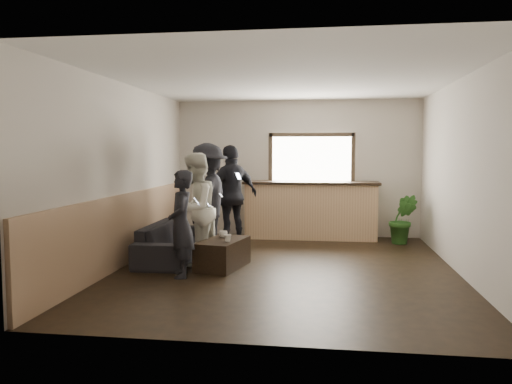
# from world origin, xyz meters

# --- Properties ---
(ground) EXTENTS (5.00, 6.00, 0.01)m
(ground) POSITION_xyz_m (0.00, 0.00, 0.00)
(ground) COLOR black
(room_shell) EXTENTS (5.01, 6.01, 2.80)m
(room_shell) POSITION_xyz_m (-0.74, 0.00, 1.47)
(room_shell) COLOR silver
(room_shell) RESTS_ON ground
(bar_counter) EXTENTS (2.70, 0.68, 2.13)m
(bar_counter) POSITION_xyz_m (0.30, 2.70, 0.64)
(bar_counter) COLOR tan
(bar_counter) RESTS_ON ground
(sofa) EXTENTS (0.80, 2.00, 0.58)m
(sofa) POSITION_xyz_m (-1.84, 0.42, 0.29)
(sofa) COLOR black
(sofa) RESTS_ON ground
(coffee_table) EXTENTS (0.73, 1.06, 0.43)m
(coffee_table) POSITION_xyz_m (-0.93, -0.08, 0.21)
(coffee_table) COLOR black
(coffee_table) RESTS_ON ground
(cup_a) EXTENTS (0.18, 0.18, 0.10)m
(cup_a) POSITION_xyz_m (-0.96, 0.11, 0.48)
(cup_a) COLOR silver
(cup_a) RESTS_ON coffee_table
(cup_b) EXTENTS (0.14, 0.14, 0.10)m
(cup_b) POSITION_xyz_m (-0.83, -0.22, 0.48)
(cup_b) COLOR silver
(cup_b) RESTS_ON coffee_table
(potted_plant) EXTENTS (0.57, 0.49, 0.95)m
(potted_plant) POSITION_xyz_m (2.05, 2.30, 0.47)
(potted_plant) COLOR #2D6623
(potted_plant) RESTS_ON ground
(person_a) EXTENTS (0.52, 0.63, 1.50)m
(person_a) POSITION_xyz_m (-1.39, -0.69, 0.75)
(person_a) COLOR black
(person_a) RESTS_ON ground
(person_b) EXTENTS (0.79, 0.94, 1.73)m
(person_b) POSITION_xyz_m (-1.39, 0.05, 0.87)
(person_b) COLOR silver
(person_b) RESTS_ON ground
(person_c) EXTENTS (0.77, 1.26, 1.90)m
(person_c) POSITION_xyz_m (-1.39, 0.89, 0.95)
(person_c) COLOR black
(person_c) RESTS_ON ground
(person_d) EXTENTS (1.11, 1.09, 1.87)m
(person_d) POSITION_xyz_m (-1.14, 1.76, 0.94)
(person_d) COLOR black
(person_d) RESTS_ON ground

